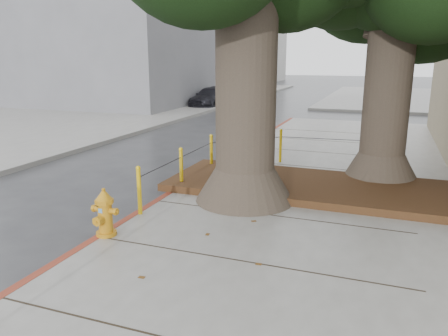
% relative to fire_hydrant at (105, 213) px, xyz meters
% --- Properties ---
extents(ground, '(140.00, 140.00, 0.00)m').
position_rel_fire_hydrant_xyz_m(ground, '(1.90, -0.11, -0.55)').
color(ground, '#28282B').
rests_on(ground, ground).
extents(sidewalk_far, '(16.00, 20.00, 0.15)m').
position_rel_fire_hydrant_xyz_m(sidewalk_far, '(7.90, 29.89, -0.47)').
color(sidewalk_far, slate).
rests_on(sidewalk_far, ground).
extents(sidewalk_opposite, '(14.00, 60.00, 0.15)m').
position_rel_fire_hydrant_xyz_m(sidewalk_opposite, '(-12.10, 9.89, -0.47)').
color(sidewalk_opposite, slate).
rests_on(sidewalk_opposite, ground).
extents(curb_red, '(0.14, 26.00, 0.16)m').
position_rel_fire_hydrant_xyz_m(curb_red, '(-0.10, 2.39, -0.47)').
color(curb_red, maroon).
rests_on(curb_red, ground).
extents(planter_bed, '(6.40, 2.60, 0.16)m').
position_rel_fire_hydrant_xyz_m(planter_bed, '(2.80, 3.79, -0.32)').
color(planter_bed, black).
rests_on(planter_bed, sidewalk_main).
extents(building_far_grey, '(12.00, 16.00, 12.00)m').
position_rel_fire_hydrant_xyz_m(building_far_grey, '(-13.10, 21.89, 5.45)').
color(building_far_grey, slate).
rests_on(building_far_grey, ground).
extents(building_far_white, '(12.00, 18.00, 15.00)m').
position_rel_fire_hydrant_xyz_m(building_far_white, '(-15.10, 44.89, 6.95)').
color(building_far_white, silver).
rests_on(building_far_white, ground).
extents(bollard_ring, '(3.79, 5.39, 0.95)m').
position_rel_fire_hydrant_xyz_m(bollard_ring, '(1.03, 4.26, 0.11)').
color(bollard_ring, '#E8B60C').
rests_on(bollard_ring, sidewalk_main).
extents(fire_hydrant, '(0.43, 0.38, 0.82)m').
position_rel_fire_hydrant_xyz_m(fire_hydrant, '(0.00, 0.00, 0.00)').
color(fire_hydrant, orange).
rests_on(fire_hydrant, sidewalk_main).
extents(car_dark, '(1.67, 4.06, 1.17)m').
position_rel_fire_hydrant_xyz_m(car_dark, '(-6.16, 19.75, 0.04)').
color(car_dark, black).
rests_on(car_dark, ground).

